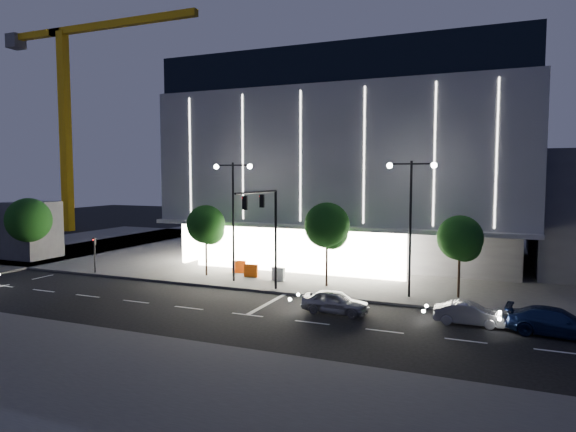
# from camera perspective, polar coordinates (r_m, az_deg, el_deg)

# --- Properties ---
(ground) EXTENTS (160.00, 160.00, 0.00)m
(ground) POSITION_cam_1_polar(r_m,az_deg,el_deg) (32.55, -6.49, -9.84)
(ground) COLOR black
(ground) RESTS_ON ground
(sidewalk_museum) EXTENTS (70.00, 40.00, 0.15)m
(sidewalk_museum) POSITION_cam_1_polar(r_m,az_deg,el_deg) (53.14, 11.15, -4.15)
(sidewalk_museum) COLOR #474747
(sidewalk_museum) RESTS_ON ground
(sidewalk_near) EXTENTS (70.00, 10.00, 0.15)m
(sidewalk_near) POSITION_cam_1_polar(r_m,az_deg,el_deg) (20.33, -10.92, -18.79)
(sidewalk_near) COLOR #474747
(sidewalk_near) RESTS_ON ground
(sidewalk_west) EXTENTS (16.00, 50.00, 0.15)m
(sidewalk_west) POSITION_cam_1_polar(r_m,az_deg,el_deg) (59.44, -27.55, -3.66)
(sidewalk_west) COLOR #474747
(sidewalk_west) RESTS_ON ground
(museum) EXTENTS (30.00, 25.80, 18.00)m
(museum) POSITION_cam_1_polar(r_m,az_deg,el_deg) (51.33, 8.71, 5.89)
(museum) COLOR #4C4C51
(museum) RESTS_ON ground
(traffic_mast) EXTENTS (0.33, 5.89, 7.07)m
(traffic_mast) POSITION_cam_1_polar(r_m,az_deg,el_deg) (34.17, -2.37, -0.56)
(traffic_mast) COLOR black
(traffic_mast) RESTS_ON ground
(street_lamp_west) EXTENTS (3.16, 0.36, 9.00)m
(street_lamp_west) POSITION_cam_1_polar(r_m,az_deg,el_deg) (38.27, -6.12, 1.38)
(street_lamp_west) COLOR black
(street_lamp_west) RESTS_ON ground
(street_lamp_east) EXTENTS (3.16, 0.36, 9.00)m
(street_lamp_east) POSITION_cam_1_polar(r_m,az_deg,el_deg) (33.98, 13.47, 0.86)
(street_lamp_east) COLOR black
(street_lamp_east) RESTS_ON ground
(ped_signal_far) EXTENTS (0.22, 0.24, 3.00)m
(ped_signal_far) POSITION_cam_1_polar(r_m,az_deg,el_deg) (44.58, -20.70, -3.70)
(ped_signal_far) COLOR black
(ped_signal_far) RESTS_ON ground
(tower_crane) EXTENTS (32.00, 2.00, 28.50)m
(tower_crane) POSITION_cam_1_polar(r_m,az_deg,el_deg) (80.03, -23.10, 13.20)
(tower_crane) COLOR gold
(tower_crane) RESTS_ON ground
(tree_left) EXTENTS (3.02, 3.02, 5.72)m
(tree_left) POSITION_cam_1_polar(r_m,az_deg,el_deg) (40.80, -9.06, -1.16)
(tree_left) COLOR black
(tree_left) RESTS_ON ground
(tree_mid) EXTENTS (3.25, 3.25, 6.15)m
(tree_mid) POSITION_cam_1_polar(r_m,az_deg,el_deg) (36.53, 4.39, -1.32)
(tree_mid) COLOR black
(tree_mid) RESTS_ON ground
(tree_right) EXTENTS (2.91, 2.91, 5.51)m
(tree_right) POSITION_cam_1_polar(r_m,az_deg,el_deg) (34.84, 18.60, -2.59)
(tree_right) COLOR black
(tree_right) RESTS_ON ground
(car_lead) EXTENTS (4.03, 1.79, 1.35)m
(car_lead) POSITION_cam_1_polar(r_m,az_deg,el_deg) (30.56, 5.25, -9.49)
(car_lead) COLOR #97999E
(car_lead) RESTS_ON ground
(car_second) EXTENTS (3.71, 1.33, 1.22)m
(car_second) POSITION_cam_1_polar(r_m,az_deg,el_deg) (29.89, 19.48, -10.20)
(car_second) COLOR #B8B9C0
(car_second) RESTS_ON ground
(car_third) EXTENTS (4.97, 2.47, 1.39)m
(car_third) POSITION_cam_1_polar(r_m,az_deg,el_deg) (29.67, 27.68, -10.41)
(car_third) COLOR navy
(car_third) RESTS_ON ground
(barrier_a) EXTENTS (1.12, 0.57, 1.00)m
(barrier_a) POSITION_cam_1_polar(r_m,az_deg,el_deg) (41.94, -5.47, -5.64)
(barrier_a) COLOR #FF610E
(barrier_a) RESTS_ON sidewalk_museum
(barrier_c) EXTENTS (1.12, 0.35, 1.00)m
(barrier_c) POSITION_cam_1_polar(r_m,az_deg,el_deg) (40.21, -4.13, -6.08)
(barrier_c) COLOR #DD510C
(barrier_c) RESTS_ON sidewalk_museum
(barrier_d) EXTENTS (1.13, 0.51, 1.00)m
(barrier_d) POSITION_cam_1_polar(r_m,az_deg,el_deg) (38.78, -1.08, -6.46)
(barrier_d) COLOR silver
(barrier_d) RESTS_ON sidewalk_museum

